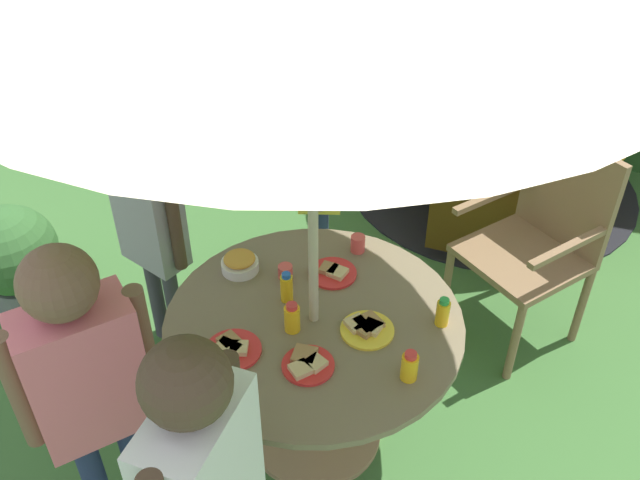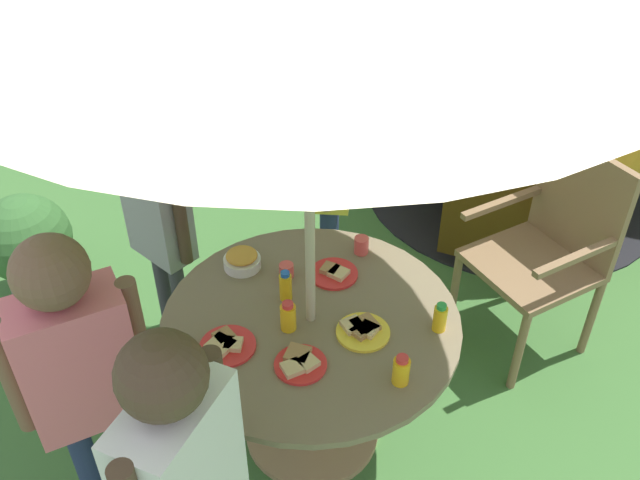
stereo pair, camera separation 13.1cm
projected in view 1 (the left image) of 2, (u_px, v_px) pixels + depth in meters
ground_plane at (315, 433)px, 3.05m from camera, size 10.00×10.00×0.02m
garden_table at (314, 355)px, 2.74m from camera, size 1.13×1.13×0.69m
wooden_chair at (541, 233)px, 3.24m from camera, size 0.70×0.70×1.02m
dome_tent at (508, 78)px, 4.16m from camera, size 1.96×1.96×1.51m
potted_plant at (13, 257)px, 3.45m from camera, size 0.45×0.45×0.62m
child_in_yellow_shirt at (320, 146)px, 3.24m from camera, size 0.29×0.45×1.39m
child_in_grey_shirt at (150, 221)px, 3.04m from camera, size 0.37×0.26×1.15m
child_in_pink_shirt at (85, 373)px, 2.18m from camera, size 0.38×0.39×1.35m
child_in_white_shirt at (202, 475)px, 1.88m from camera, size 0.23×0.46×1.37m
snack_bowl at (240, 263)px, 2.82m from camera, size 0.15×0.15×0.08m
plate_front_edge at (333, 272)px, 2.82m from camera, size 0.20×0.20×0.03m
plate_near_right at (232, 349)px, 2.48m from camera, size 0.20×0.20×0.03m
plate_near_left at (307, 364)px, 2.42m from camera, size 0.19×0.19×0.03m
plate_mid_left at (366, 328)px, 2.56m from camera, size 0.20×0.20×0.03m
juice_bottle_far_left at (443, 312)px, 2.57m from camera, size 0.05×0.05×0.12m
juice_bottle_far_right at (410, 366)px, 2.36m from camera, size 0.06×0.06×0.12m
juice_bottle_center_front at (287, 288)px, 2.67m from camera, size 0.05×0.05×0.13m
juice_bottle_center_back at (292, 318)px, 2.54m from camera, size 0.06×0.06×0.13m
cup_near at (358, 244)px, 2.92m from camera, size 0.06×0.06×0.07m
cup_far at (285, 272)px, 2.79m from camera, size 0.06×0.06×0.06m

